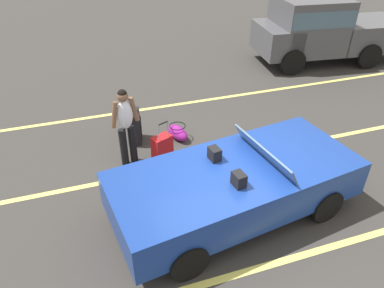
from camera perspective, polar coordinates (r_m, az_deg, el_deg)
The scene contains 10 objects.
ground_plane at distance 6.37m, azimuth 6.58°, elevation -10.59°, with size 80.00×80.00×0.00m, color #383533.
lot_line_near at distance 5.67m, azimuth 11.80°, elevation -18.62°, with size 18.00×0.12×0.01m, color #EAE066.
lot_line_mid at distance 7.40m, azimuth 1.96°, elevation -3.01°, with size 18.00×0.12×0.01m, color #EAE066.
lot_line_far at distance 9.60m, azimuth -3.56°, elevation 6.17°, with size 18.00×0.12×0.01m, color #EAE066.
convertible_car at distance 6.07m, azimuth 8.62°, elevation -5.94°, with size 4.34×2.32×1.24m.
suitcase_large_black at distance 8.01m, azimuth -9.25°, elevation 2.79°, with size 0.37×0.52×1.12m.
suitcase_medium_bright at distance 7.27m, azimuth -4.81°, elevation -0.87°, with size 0.46×0.38×0.97m.
duffel_bag at distance 8.10m, azimuth -2.32°, elevation 1.87°, with size 0.48×0.70×0.34m.
traveler_person at distance 7.02m, azimuth -10.59°, elevation 3.23°, with size 0.60×0.30×1.65m.
parked_pickup_truck_near at distance 13.00m, azimuth 19.93°, elevation 16.99°, with size 5.18×2.51×2.10m.
Camera 1 is at (-2.10, -4.08, 4.42)m, focal length 33.25 mm.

